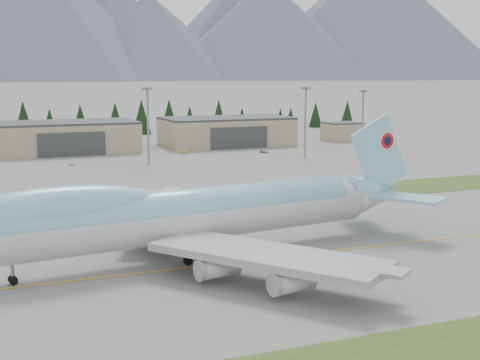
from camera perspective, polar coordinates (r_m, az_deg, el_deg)
name	(u,v)px	position (r m, az deg, el deg)	size (l,w,h in m)	color
ground	(302,255)	(103.80, 5.27, -6.39)	(7000.00, 7000.00, 0.00)	slate
grass_strip_near	(473,349)	(74.02, 19.28, -13.42)	(400.00, 14.00, 0.08)	#394E1C
grass_strip_far	(205,203)	(144.15, -2.96, -1.94)	(400.00, 18.00, 0.08)	#394E1C
taxiway_line_main	(302,255)	(103.80, 5.27, -6.39)	(400.00, 0.40, 0.02)	gold
boeing_747_freighter	(189,214)	(100.40, -4.39, -2.90)	(78.94, 67.38, 20.72)	silver
hangar_center	(66,137)	(241.65, -14.60, 3.58)	(48.00, 26.60, 10.80)	tan
hangar_right	(226,131)	(256.40, -1.17, 4.18)	(48.00, 26.60, 10.80)	tan
control_shed	(342,131)	(276.65, 8.72, 4.12)	(14.00, 12.00, 7.60)	tan
floodlight_masts	(72,113)	(199.64, -14.15, 5.56)	(183.60, 8.14, 24.99)	gray
service_vehicle_a	(72,165)	(207.59, -14.17, 1.22)	(1.35, 3.34, 1.14)	silver
service_vehicle_b	(184,153)	(231.85, -4.78, 2.28)	(1.12, 3.19, 1.05)	gold
service_vehicle_c	(264,153)	(232.71, 2.06, 2.33)	(1.55, 3.81, 1.11)	#B8B8BE
conifer_belt	(79,120)	(304.52, -13.57, 5.02)	(277.20, 15.79, 16.68)	black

